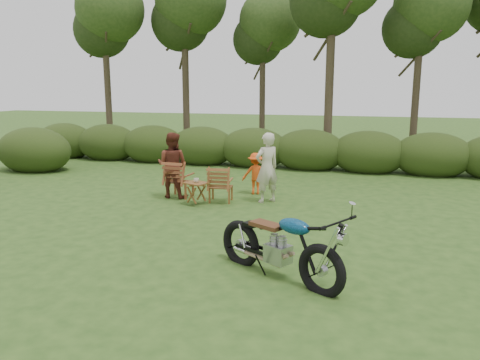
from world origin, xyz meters
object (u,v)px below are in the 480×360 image
(lawn_chair_left, at_px, (180,197))
(child, at_px, (255,194))
(cup, at_px, (196,180))
(adult_b, at_px, (173,197))
(motorcycle, at_px, (278,276))
(lawn_chair_right, at_px, (221,202))
(side_table, at_px, (196,194))
(adult_a, at_px, (267,202))

(lawn_chair_left, relative_size, child, 0.87)
(cup, bearing_deg, adult_b, 146.97)
(motorcycle, bearing_deg, lawn_chair_right, 148.21)
(side_table, bearing_deg, lawn_chair_right, 46.21)
(lawn_chair_left, relative_size, cup, 7.46)
(lawn_chair_right, xyz_separation_m, adult_a, (1.11, 0.29, 0.00))
(lawn_chair_left, bearing_deg, cup, 140.84)
(side_table, bearing_deg, adult_b, 146.82)
(cup, distance_m, child, 1.99)
(motorcycle, bearing_deg, adult_b, 159.69)
(motorcycle, height_order, side_table, motorcycle)
(lawn_chair_right, xyz_separation_m, child, (0.62, 1.08, 0.00))
(adult_b, bearing_deg, cup, 148.00)
(side_table, bearing_deg, adult_a, 26.20)
(adult_a, distance_m, child, 0.93)
(cup, height_order, adult_a, adult_a)
(motorcycle, height_order, adult_b, adult_b)
(cup, bearing_deg, adult_a, 26.07)
(cup, xyz_separation_m, child, (1.08, 1.56, -0.61))
(lawn_chair_right, xyz_separation_m, lawn_chair_left, (-1.18, 0.18, 0.00))
(lawn_chair_right, bearing_deg, cup, 37.64)
(lawn_chair_left, relative_size, side_table, 1.73)
(cup, bearing_deg, side_table, -75.43)
(lawn_chair_left, height_order, side_table, side_table)
(side_table, bearing_deg, child, 55.38)
(side_table, xyz_separation_m, child, (1.08, 1.56, -0.28))
(adult_a, bearing_deg, motorcycle, 60.59)
(motorcycle, relative_size, side_table, 4.01)
(side_table, relative_size, child, 0.50)
(lawn_chair_right, height_order, adult_b, adult_b)
(lawn_chair_right, distance_m, child, 1.24)
(lawn_chair_right, bearing_deg, lawn_chair_left, -16.88)
(side_table, distance_m, child, 1.92)
(cup, height_order, child, cup)
(adult_a, xyz_separation_m, child, (-0.49, 0.79, 0.00))
(motorcycle, xyz_separation_m, cup, (-2.81, 3.74, 0.61))
(lawn_chair_right, height_order, adult_a, adult_a)
(lawn_chair_right, xyz_separation_m, cup, (-0.46, -0.48, 0.61))
(motorcycle, distance_m, lawn_chair_left, 5.63)
(motorcycle, bearing_deg, cup, 156.03)
(motorcycle, height_order, lawn_chair_left, motorcycle)
(lawn_chair_right, bearing_deg, adult_b, -12.52)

